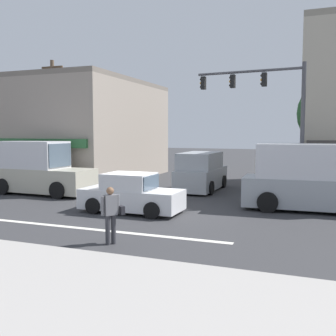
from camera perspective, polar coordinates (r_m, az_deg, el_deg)
ground_plane at (r=16.38m, az=-3.76°, el=-6.14°), size 120.00×120.00×0.00m
lane_marking_stripe at (r=13.35m, az=-10.08°, el=-8.83°), size 9.00×0.24×0.01m
building_left_block at (r=30.12m, az=-16.45°, el=5.30°), size 13.87×11.53×6.73m
street_tree at (r=22.45m, az=22.99°, el=7.33°), size 3.76×3.76×6.10m
utility_pole_near_left at (r=24.12m, az=-16.26°, el=6.47°), size 1.40×0.22×7.37m
traffic_light_mast at (r=18.15m, az=14.88°, el=8.46°), size 4.88×0.63×6.20m
box_truck_crossing_center at (r=21.64m, az=-18.24°, el=-0.26°), size 5.65×2.35×2.75m
van_approaching_near at (r=21.79m, az=4.82°, el=-0.63°), size 2.06×4.61×2.11m
box_truck_parked_curbside at (r=17.16m, az=19.66°, el=-1.68°), size 5.68×2.42×2.75m
sedan_crossing_rightbound at (r=15.93m, az=-5.38°, el=-3.88°), size 4.12×1.92×1.58m
pedestrian_foreground_with_bag at (r=11.46m, az=-8.24°, el=-6.30°), size 0.56×0.60×1.67m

